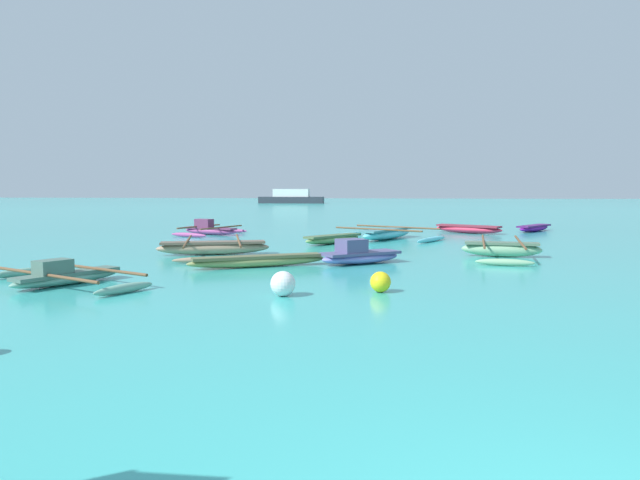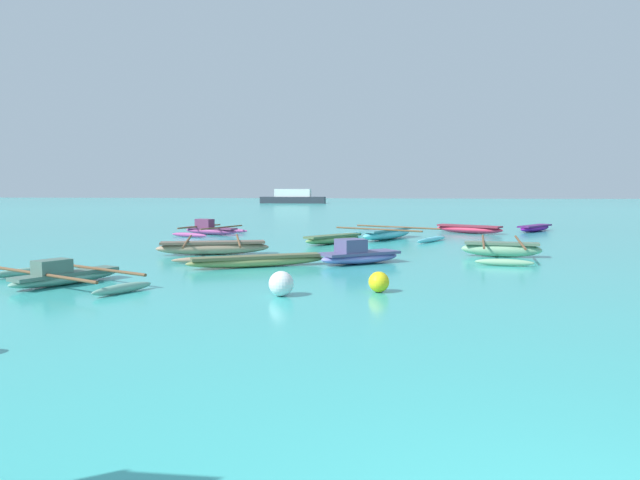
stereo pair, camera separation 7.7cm
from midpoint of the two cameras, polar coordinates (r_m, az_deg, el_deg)
moored_boat_0 at (r=18.82m, az=-10.52°, el=-0.75°), size 3.65×4.96×0.49m
moored_boat_1 at (r=22.21m, az=1.42°, el=0.14°), size 2.27×2.70×0.34m
moored_boat_2 at (r=24.31m, az=6.86°, el=0.64°), size 4.99×4.35×0.50m
moored_boat_3 at (r=14.02m, az=-24.05°, el=-3.28°), size 4.38×3.20×0.59m
moored_boat_4 at (r=30.40m, az=20.76°, el=1.14°), size 2.29×2.72×0.32m
moored_boat_5 at (r=15.73m, az=-6.16°, el=-2.04°), size 3.69×2.16×0.32m
moored_boat_6 at (r=28.29m, az=14.76°, el=1.10°), size 3.22×2.32×0.39m
moored_boat_7 at (r=18.81m, az=17.78°, el=-0.87°), size 2.49×4.76×0.52m
moored_boat_8 at (r=16.34m, az=4.00°, el=-1.49°), size 2.52×2.12×0.72m
moored_boat_9 at (r=26.99m, az=-10.86°, el=1.02°), size 3.01×3.72×0.72m
mooring_buoy_0 at (r=11.46m, az=-3.71°, el=-4.37°), size 0.50×0.50×0.50m
mooring_buoy_2 at (r=11.92m, az=6.09°, el=-4.19°), size 0.43×0.43×0.43m
distant_ferry at (r=82.07m, az=-2.70°, el=4.27°), size 9.28×2.04×2.04m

